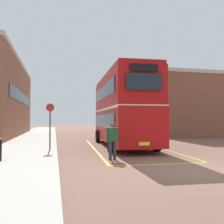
# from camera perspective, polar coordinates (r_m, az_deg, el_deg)

# --- Properties ---
(ground_plane) EXTENTS (135.60, 135.60, 0.00)m
(ground_plane) POSITION_cam_1_polar(r_m,az_deg,el_deg) (23.00, -1.43, -6.19)
(ground_plane) COLOR brown
(sidewalk_left) EXTENTS (4.00, 57.60, 0.14)m
(sidewalk_left) POSITION_cam_1_polar(r_m,az_deg,el_deg) (24.98, -17.43, -5.59)
(sidewalk_left) COLOR #B2ADA3
(sidewalk_left) RESTS_ON ground
(depot_building_right) EXTENTS (9.11, 14.15, 6.69)m
(depot_building_right) POSITION_cam_1_polar(r_m,az_deg,el_deg) (31.88, 14.23, 1.13)
(depot_building_right) COLOR brown
(depot_building_right) RESTS_ON ground
(double_decker_bus) EXTENTS (3.27, 9.86, 4.75)m
(double_decker_bus) POSITION_cam_1_polar(r_m,az_deg,el_deg) (16.60, 2.42, 0.77)
(double_decker_bus) COLOR black
(double_decker_bus) RESTS_ON ground
(single_deck_bus) EXTENTS (2.84, 8.62, 3.02)m
(single_deck_bus) POSITION_cam_1_polar(r_m,az_deg,el_deg) (34.32, 1.44, -1.98)
(single_deck_bus) COLOR black
(single_deck_bus) RESTS_ON ground
(pedestrian_boarding) EXTENTS (0.55, 0.32, 1.66)m
(pedestrian_boarding) POSITION_cam_1_polar(r_m,az_deg,el_deg) (11.01, 0.11, -6.06)
(pedestrian_boarding) COLOR #2D2D38
(pedestrian_boarding) RESTS_ON ground
(bus_stop_sign) EXTENTS (0.44, 0.08, 2.53)m
(bus_stop_sign) POSITION_cam_1_polar(r_m,az_deg,el_deg) (14.09, -14.12, -2.16)
(bus_stop_sign) COLOR #4C4C51
(bus_stop_sign) RESTS_ON sidewalk_left
(bay_marking_yellow) EXTENTS (4.88, 11.97, 0.01)m
(bay_marking_yellow) POSITION_cam_1_polar(r_m,az_deg,el_deg) (14.89, 4.19, -8.61)
(bay_marking_yellow) COLOR gold
(bay_marking_yellow) RESTS_ON ground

